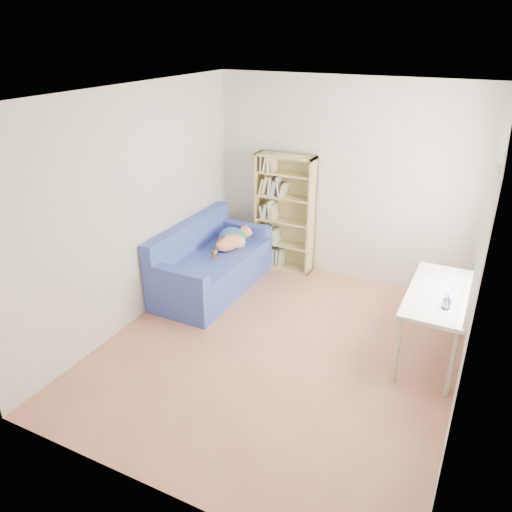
{
  "coord_description": "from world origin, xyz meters",
  "views": [
    {
      "loc": [
        1.73,
        -4.03,
        3.11
      ],
      "look_at": [
        -0.45,
        0.37,
        0.85
      ],
      "focal_mm": 35.0,
      "sensor_mm": 36.0,
      "label": 1
    }
  ],
  "objects": [
    {
      "name": "desk",
      "position": [
        1.44,
        0.61,
        0.68
      ],
      "size": [
        0.58,
        1.27,
        0.75
      ],
      "color": "silver",
      "rests_on": "ground"
    },
    {
      "name": "ground",
      "position": [
        0.0,
        0.0,
        0.0
      ],
      "size": [
        4.0,
        4.0,
        0.0
      ],
      "primitive_type": "plane",
      "color": "#A5624A",
      "rests_on": "ground"
    },
    {
      "name": "bookshelf",
      "position": [
        -0.76,
        1.86,
        0.75
      ],
      "size": [
        0.81,
        0.25,
        1.61
      ],
      "color": "tan",
      "rests_on": "ground"
    },
    {
      "name": "sofa",
      "position": [
        -1.35,
        0.89,
        0.33
      ],
      "size": [
        0.85,
        1.77,
        0.87
      ],
      "rotation": [
        0.0,
        0.0,
        -0.01
      ],
      "color": "navy",
      "rests_on": "ground"
    },
    {
      "name": "room_shell",
      "position": [
        0.1,
        0.03,
        1.64
      ],
      "size": [
        3.54,
        4.04,
        2.62
      ],
      "color": "silver",
      "rests_on": "ground"
    },
    {
      "name": "pen_cup",
      "position": [
        1.53,
        0.31,
        0.81
      ],
      "size": [
        0.08,
        0.08,
        0.15
      ],
      "color": "white",
      "rests_on": "desk"
    }
  ]
}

